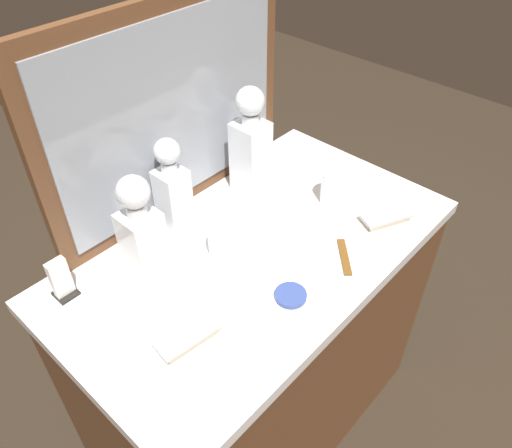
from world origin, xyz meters
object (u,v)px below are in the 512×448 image
napkin_holder (61,281)px  crystal_decanter_far_left (173,193)px  crystal_decanter_far_right (141,233)px  crystal_tumbler_right (335,189)px  silver_brush_left (386,217)px  crystal_decanter_rear (251,150)px  porcelain_dish (291,295)px  tortoiseshell_comb (344,257)px  crystal_tumbler_far_left (224,242)px  silver_brush_right (187,337)px

napkin_holder → crystal_decanter_far_left: bearing=0.0°
crystal_decanter_far_right → crystal_tumbler_right: bearing=-20.5°
crystal_decanter_far_left → silver_brush_left: bearing=-46.2°
crystal_decanter_rear → porcelain_dish: bearing=-125.0°
tortoiseshell_comb → napkin_holder: napkin_holder is taller
crystal_decanter_far_right → porcelain_dish: size_ratio=3.49×
crystal_decanter_far_left → tortoiseshell_comb: size_ratio=2.52×
crystal_decanter_far_right → crystal_decanter_rear: 0.41m
crystal_decanter_far_right → silver_brush_left: (0.55, -0.35, -0.10)m
crystal_decanter_far_left → crystal_tumbler_far_left: size_ratio=3.08×
porcelain_dish → crystal_decanter_rear: bearing=55.0°
crystal_decanter_far_left → crystal_decanter_rear: crystal_decanter_rear is taller
crystal_decanter_far_left → tortoiseshell_comb: crystal_decanter_far_left is taller
crystal_decanter_far_left → porcelain_dish: crystal_decanter_far_left is taller
crystal_decanter_far_left → crystal_tumbler_right: size_ratio=2.68×
silver_brush_left → silver_brush_right: bearing=170.6°
silver_brush_right → tortoiseshell_comb: 0.45m
crystal_decanter_far_left → crystal_tumbler_right: 0.46m
crystal_decanter_rear → silver_brush_left: (0.14, -0.38, -0.12)m
porcelain_dish → crystal_decanter_far_left: bearing=91.1°
crystal_decanter_rear → crystal_decanter_far_right: bearing=-176.3°
crystal_decanter_rear → crystal_tumbler_far_left: 0.30m
crystal_decanter_rear → porcelain_dish: 0.46m
crystal_decanter_far_right → porcelain_dish: bearing=-64.5°
crystal_tumbler_far_left → silver_brush_left: crystal_tumbler_far_left is taller
crystal_tumbler_right → silver_brush_left: (0.02, -0.16, -0.03)m
crystal_decanter_far_right → napkin_holder: crystal_decanter_far_right is taller
crystal_tumbler_far_left → silver_brush_right: 0.28m
crystal_tumbler_right → porcelain_dish: crystal_tumbler_right is taller
silver_brush_right → porcelain_dish: (0.25, -0.09, -0.01)m
crystal_decanter_far_right → crystal_tumbler_far_left: bearing=-36.1°
silver_brush_right → porcelain_dish: bearing=-19.5°
napkin_holder → crystal_decanter_rear: bearing=-3.5°
crystal_decanter_rear → tortoiseshell_comb: (-0.06, -0.38, -0.13)m
crystal_decanter_far_left → crystal_decanter_rear: (0.26, -0.04, 0.02)m
crystal_decanter_far_left → silver_brush_left: (0.40, -0.42, -0.10)m
silver_brush_right → porcelain_dish: silver_brush_right is taller
crystal_decanter_rear → porcelain_dish: size_ratio=4.20×
silver_brush_left → crystal_decanter_rear: bearing=110.0°
crystal_decanter_far_right → tortoiseshell_comb: crystal_decanter_far_right is taller
silver_brush_right → silver_brush_left: size_ratio=0.98×
crystal_decanter_far_left → porcelain_dish: (0.01, -0.40, -0.10)m
porcelain_dish → napkin_holder: size_ratio=0.70×
crystal_tumbler_far_left → crystal_decanter_rear: bearing=29.5°
crystal_tumbler_far_left → crystal_tumbler_right: bearing=-12.3°
crystal_decanter_rear → napkin_holder: (-0.60, 0.04, -0.08)m
silver_brush_left → tortoiseshell_comb: silver_brush_left is taller
crystal_decanter_rear → silver_brush_left: bearing=-70.0°
silver_brush_left → tortoiseshell_comb: 0.20m
crystal_tumbler_far_left → crystal_decanter_far_right: bearing=143.9°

